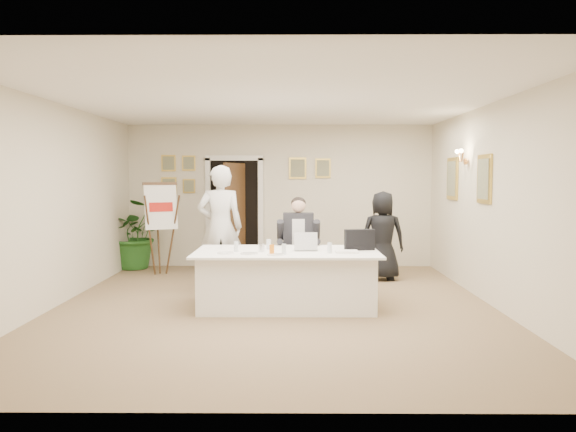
% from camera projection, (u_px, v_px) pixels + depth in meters
% --- Properties ---
extents(floor, '(7.00, 7.00, 0.00)m').
position_uv_depth(floor, '(275.00, 306.00, 7.72)').
color(floor, brown).
rests_on(floor, ground).
extents(ceiling, '(6.00, 7.00, 0.02)m').
position_uv_depth(ceiling, '(274.00, 101.00, 7.53)').
color(ceiling, white).
rests_on(ceiling, wall_back).
extents(wall_back, '(6.00, 0.10, 2.80)m').
position_uv_depth(wall_back, '(280.00, 196.00, 11.11)').
color(wall_back, beige).
rests_on(wall_back, floor).
extents(wall_front, '(6.00, 0.10, 2.80)m').
position_uv_depth(wall_front, '(259.00, 228.00, 4.13)').
color(wall_front, beige).
rests_on(wall_front, floor).
extents(wall_left, '(0.10, 7.00, 2.80)m').
position_uv_depth(wall_left, '(55.00, 205.00, 7.65)').
color(wall_left, beige).
rests_on(wall_left, floor).
extents(wall_right, '(0.10, 7.00, 2.80)m').
position_uv_depth(wall_right, '(495.00, 205.00, 7.60)').
color(wall_right, beige).
rests_on(wall_right, floor).
extents(doorway, '(1.14, 0.86, 2.20)m').
position_uv_depth(doorway, '(235.00, 215.00, 10.97)').
color(doorway, black).
rests_on(doorway, floor).
extents(pictures_back_wall, '(3.40, 0.06, 0.80)m').
position_uv_depth(pictures_back_wall, '(239.00, 173.00, 11.06)').
color(pictures_back_wall, gold).
rests_on(pictures_back_wall, wall_back).
extents(pictures_right_wall, '(0.06, 2.20, 0.80)m').
position_uv_depth(pictures_right_wall, '(466.00, 179.00, 8.77)').
color(pictures_right_wall, gold).
rests_on(pictures_right_wall, wall_right).
extents(wall_sconce, '(0.20, 0.30, 0.24)m').
position_uv_depth(wall_sconce, '(462.00, 156.00, 8.75)').
color(wall_sconce, '#BE7D3C').
rests_on(wall_sconce, wall_right).
extents(conference_table, '(2.49, 1.34, 0.78)m').
position_uv_depth(conference_table, '(287.00, 278.00, 7.66)').
color(conference_table, white).
rests_on(conference_table, floor).
extents(seated_man, '(0.78, 0.81, 1.49)m').
position_uv_depth(seated_man, '(298.00, 244.00, 8.64)').
color(seated_man, black).
rests_on(seated_man, floor).
extents(flip_chart, '(0.59, 0.47, 1.64)m').
position_uv_depth(flip_chart, '(160.00, 233.00, 10.12)').
color(flip_chart, '#362611').
rests_on(flip_chart, floor).
extents(standing_man, '(0.77, 0.56, 1.96)m').
position_uv_depth(standing_man, '(220.00, 227.00, 8.88)').
color(standing_man, silver).
rests_on(standing_man, floor).
extents(standing_woman, '(0.76, 0.50, 1.54)m').
position_uv_depth(standing_woman, '(383.00, 236.00, 9.65)').
color(standing_woman, black).
rests_on(standing_woman, floor).
extents(potted_palm, '(1.49, 1.39, 1.35)m').
position_uv_depth(potted_palm, '(136.00, 234.00, 10.89)').
color(potted_palm, '#20571D').
rests_on(potted_palm, floor).
extents(laptop, '(0.33, 0.35, 0.28)m').
position_uv_depth(laptop, '(306.00, 240.00, 7.69)').
color(laptop, '#B7BABC').
rests_on(laptop, conference_table).
extents(laptop_bag, '(0.42, 0.18, 0.29)m').
position_uv_depth(laptop_bag, '(360.00, 240.00, 7.69)').
color(laptop_bag, black).
rests_on(laptop_bag, conference_table).
extents(paper_stack, '(0.30, 0.21, 0.03)m').
position_uv_depth(paper_stack, '(347.00, 252.00, 7.43)').
color(paper_stack, white).
rests_on(paper_stack, conference_table).
extents(plate_left, '(0.26, 0.26, 0.01)m').
position_uv_depth(plate_left, '(225.00, 253.00, 7.36)').
color(plate_left, white).
rests_on(plate_left, conference_table).
extents(plate_mid, '(0.27, 0.27, 0.01)m').
position_uv_depth(plate_mid, '(249.00, 253.00, 7.30)').
color(plate_mid, white).
rests_on(plate_mid, conference_table).
extents(plate_near, '(0.24, 0.24, 0.01)m').
position_uv_depth(plate_near, '(276.00, 255.00, 7.20)').
color(plate_near, white).
rests_on(plate_near, conference_table).
extents(glass_a, '(0.07, 0.07, 0.14)m').
position_uv_depth(glass_a, '(236.00, 246.00, 7.54)').
color(glass_a, silver).
rests_on(glass_a, conference_table).
extents(glass_b, '(0.07, 0.07, 0.14)m').
position_uv_depth(glass_b, '(284.00, 249.00, 7.25)').
color(glass_b, silver).
rests_on(glass_b, conference_table).
extents(glass_c, '(0.07, 0.07, 0.14)m').
position_uv_depth(glass_c, '(330.00, 248.00, 7.40)').
color(glass_c, silver).
rests_on(glass_c, conference_table).
extents(glass_d, '(0.06, 0.06, 0.14)m').
position_uv_depth(glass_d, '(269.00, 244.00, 7.78)').
color(glass_d, silver).
rests_on(glass_d, conference_table).
extents(oj_glass, '(0.08, 0.08, 0.13)m').
position_uv_depth(oj_glass, '(272.00, 250.00, 7.26)').
color(oj_glass, orange).
rests_on(oj_glass, conference_table).
extents(steel_jug, '(0.10, 0.10, 0.11)m').
position_uv_depth(steel_jug, '(261.00, 248.00, 7.52)').
color(steel_jug, silver).
rests_on(steel_jug, conference_table).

